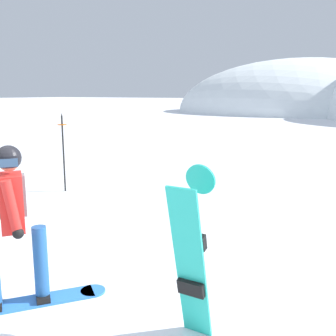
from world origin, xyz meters
TOP-DOWN VIEW (x-y plane):
  - ridge_peak_far at (-7.21, 46.98)m, footprint 29.28×26.35m
  - snowboarder_main at (-0.15, 0.65)m, footprint 1.25×1.50m
  - spare_snowboard at (1.72, 1.01)m, footprint 0.28×0.42m
  - piste_marker_near at (-3.31, 4.54)m, footprint 0.20×0.20m

SIDE VIEW (x-z plane):
  - ridge_peak_far at x=-7.21m, z-range -6.17..6.17m
  - spare_snowboard at x=1.72m, z-range 0.01..1.63m
  - snowboarder_main at x=-0.15m, z-range 0.06..1.78m
  - piste_marker_near at x=-3.31m, z-range 0.13..1.91m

